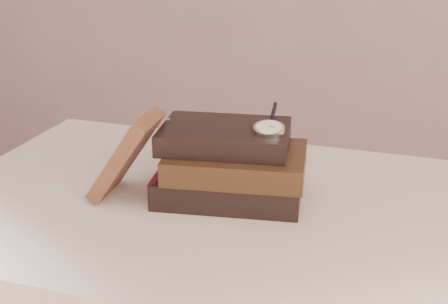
% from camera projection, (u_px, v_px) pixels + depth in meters
% --- Properties ---
extents(table, '(1.00, 0.60, 0.75)m').
position_uv_depth(table, '(244.00, 255.00, 1.00)').
color(table, beige).
rests_on(table, ground).
extents(book_stack, '(0.26, 0.19, 0.12)m').
position_uv_depth(book_stack, '(231.00, 165.00, 0.98)').
color(book_stack, black).
rests_on(book_stack, table).
extents(journal, '(0.11, 0.10, 0.14)m').
position_uv_depth(journal, '(126.00, 155.00, 0.97)').
color(journal, '#412619').
rests_on(journal, table).
extents(pocket_watch, '(0.05, 0.15, 0.02)m').
position_uv_depth(pocket_watch, '(269.00, 127.00, 0.94)').
color(pocket_watch, silver).
rests_on(pocket_watch, book_stack).
extents(eyeglasses, '(0.11, 0.13, 0.05)m').
position_uv_depth(eyeglasses, '(190.00, 139.00, 1.06)').
color(eyeglasses, silver).
rests_on(eyeglasses, book_stack).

